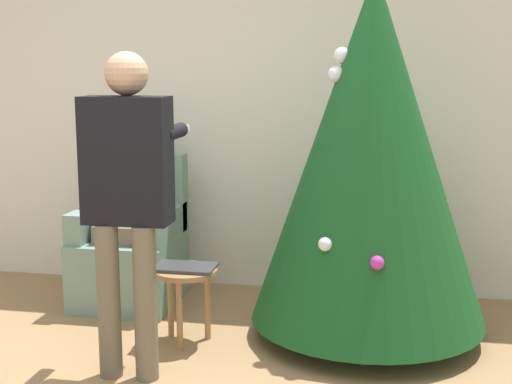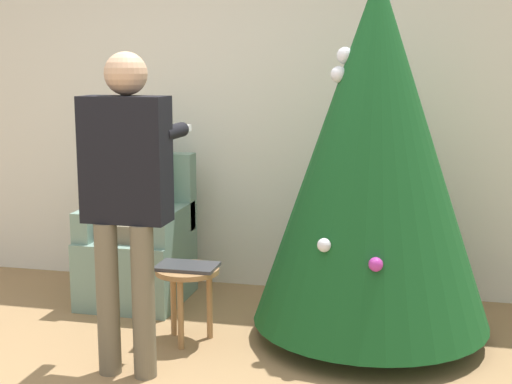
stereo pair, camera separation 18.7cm
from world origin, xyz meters
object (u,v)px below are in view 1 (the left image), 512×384
armchair (131,251)px  side_stool (185,282)px  person_standing (127,185)px  christmas_tree (371,150)px  person_seated (128,201)px

armchair → side_stool: size_ratio=2.25×
person_standing → christmas_tree: bearing=32.4°
person_standing → side_stool: 0.81m
person_standing → side_stool: (0.16, 0.47, -0.65)m
armchair → christmas_tree: bearing=-12.7°
person_seated → person_standing: size_ratio=0.76×
armchair → person_seated: bearing=-90.0°
christmas_tree → person_seated: 1.71m
person_seated → armchair: bearing=90.0°
christmas_tree → person_seated: bearing=168.2°
armchair → person_standing: 1.38m
armchair → person_seated: size_ratio=0.78×
christmas_tree → person_standing: 1.43m
christmas_tree → armchair: 1.84m
person_seated → side_stool: size_ratio=2.87×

